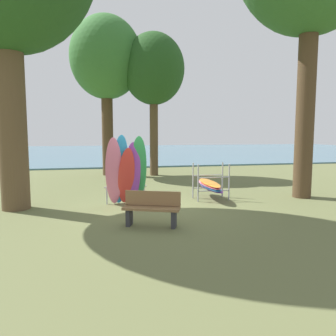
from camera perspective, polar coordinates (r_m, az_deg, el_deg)
The scene contains 7 objects.
ground_plane at distance 9.96m, azimuth -2.62°, elevation -7.10°, with size 80.00×80.00×0.00m, color #60663D.
lake_water at distance 39.11m, azimuth -9.91°, elevation 2.84°, with size 80.00×36.00×0.10m, color #477084.
tree_mid_behind at distance 18.30m, azimuth -10.85°, elevation 18.28°, with size 3.79×3.79×8.43m.
tree_far_left_back at distance 17.76m, azimuth -2.55°, elevation 16.82°, with size 3.25×3.25×7.51m.
leaning_board_pile at distance 10.26m, azimuth -7.37°, elevation -0.82°, with size 1.38×1.05×2.25m.
board_storage_rack at distance 11.29m, azimuth 7.40°, elevation -2.99°, with size 1.15×2.13×1.25m.
park_bench at distance 8.04m, azimuth -2.87°, elevation -7.02°, with size 1.45×0.90×0.85m.
Camera 1 is at (-1.62, -9.55, 2.29)m, focal length 34.60 mm.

